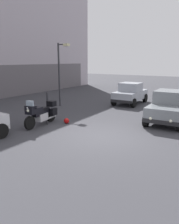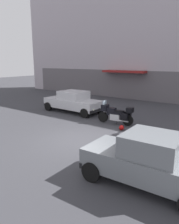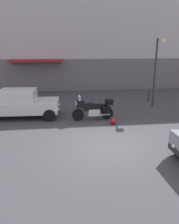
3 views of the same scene
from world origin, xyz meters
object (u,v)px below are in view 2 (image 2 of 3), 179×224
helmet (122,128)px  car_hatchback_near (147,160)px  motorcycle (116,114)px  car_sedan_far (73,101)px

helmet → car_hatchback_near: 5.44m
motorcycle → car_sedan_far: bearing=-17.6°
motorcycle → car_sedan_far: size_ratio=0.49×
motorcycle → car_hatchback_near: size_ratio=0.58×
motorcycle → helmet: 1.34m
car_hatchback_near → car_sedan_far: 10.24m
car_hatchback_near → car_sedan_far: size_ratio=0.85×
helmet → car_hatchback_near: (3.17, -4.36, 0.67)m
helmet → car_sedan_far: 5.35m
helmet → car_hatchback_near: car_hatchback_near is taller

